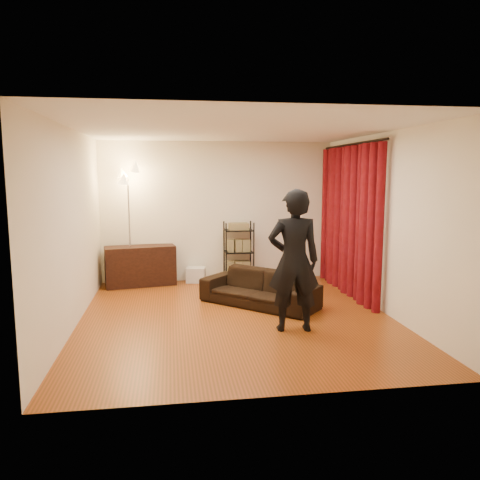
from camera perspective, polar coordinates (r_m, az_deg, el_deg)
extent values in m
plane|color=#944018|center=(6.96, -0.46, -9.37)|extent=(5.00, 5.00, 0.00)
plane|color=white|center=(6.66, -0.48, 13.36)|extent=(5.00, 5.00, 0.00)
plane|color=#F2E9CF|center=(9.15, -2.66, 3.47)|extent=(5.00, 0.00, 5.00)
plane|color=#F2E9CF|center=(4.24, 4.25, -1.99)|extent=(5.00, 0.00, 5.00)
plane|color=#F2E9CF|center=(6.74, -19.76, 1.33)|extent=(0.00, 5.00, 5.00)
plane|color=#F2E9CF|center=(7.34, 17.22, 1.96)|extent=(0.00, 5.00, 5.00)
cylinder|color=black|center=(8.30, 13.54, 11.28)|extent=(0.04, 2.65, 0.04)
imported|color=black|center=(7.50, 2.38, -5.90)|extent=(1.88, 1.82, 0.55)
imported|color=black|center=(6.22, 6.57, -2.53)|extent=(0.73, 0.51, 1.89)
cube|color=black|center=(8.98, -12.04, -3.08)|extent=(1.34, 0.70, 0.75)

